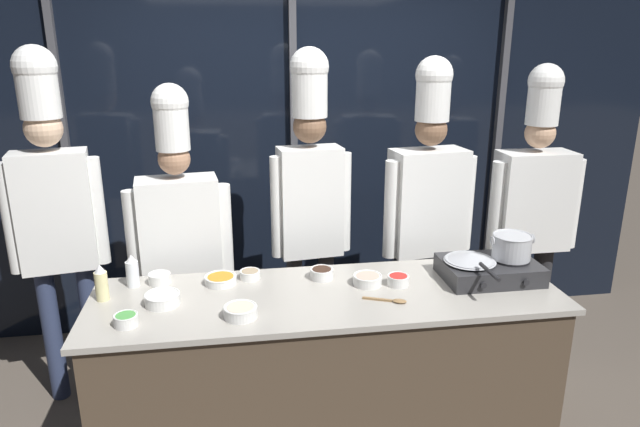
# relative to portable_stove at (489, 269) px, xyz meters

# --- Properties ---
(window_wall_back) EXTENTS (5.55, 0.09, 2.70)m
(window_wall_back) POSITION_rel_portable_stove_xyz_m (-0.89, 1.47, 0.40)
(window_wall_back) COLOR black
(window_wall_back) RESTS_ON ground_plane
(demo_counter) EXTENTS (2.39, 0.74, 0.90)m
(demo_counter) POSITION_rel_portable_stove_xyz_m (-0.89, -0.05, -0.50)
(demo_counter) COLOR #4C3D2D
(demo_counter) RESTS_ON ground_plane
(portable_stove) EXTENTS (0.50, 0.36, 0.11)m
(portable_stove) POSITION_rel_portable_stove_xyz_m (0.00, 0.00, 0.00)
(portable_stove) COLOR #28282B
(portable_stove) RESTS_ON demo_counter
(frying_pan) EXTENTS (0.28, 0.48, 0.05)m
(frying_pan) POSITION_rel_portable_stove_xyz_m (-0.12, -0.00, 0.08)
(frying_pan) COLOR #ADAFB5
(frying_pan) RESTS_ON portable_stove
(stock_pot) EXTENTS (0.23, 0.21, 0.13)m
(stock_pot) POSITION_rel_portable_stove_xyz_m (0.12, 0.00, 0.13)
(stock_pot) COLOR #B7BABF
(stock_pot) RESTS_ON portable_stove
(squeeze_bottle_oil) EXTENTS (0.06, 0.06, 0.19)m
(squeeze_bottle_oil) POSITION_rel_portable_stove_xyz_m (-2.01, 0.05, 0.04)
(squeeze_bottle_oil) COLOR beige
(squeeze_bottle_oil) RESTS_ON demo_counter
(squeeze_bottle_clear) EXTENTS (0.07, 0.07, 0.17)m
(squeeze_bottle_clear) POSITION_rel_portable_stove_xyz_m (-1.88, 0.20, 0.03)
(squeeze_bottle_clear) COLOR white
(squeeze_bottle_clear) RESTS_ON demo_counter
(prep_bowl_rice) EXTENTS (0.17, 0.17, 0.06)m
(prep_bowl_rice) POSITION_rel_portable_stove_xyz_m (-1.71, -0.05, -0.02)
(prep_bowl_rice) COLOR white
(prep_bowl_rice) RESTS_ON demo_counter
(prep_bowl_bell_pepper) EXTENTS (0.12, 0.12, 0.06)m
(prep_bowl_bell_pepper) POSITION_rel_portable_stove_xyz_m (-0.51, -0.01, -0.02)
(prep_bowl_bell_pepper) COLOR white
(prep_bowl_bell_pepper) RESTS_ON demo_counter
(prep_bowl_shrimp) EXTENTS (0.15, 0.15, 0.06)m
(prep_bowl_shrimp) POSITION_rel_portable_stove_xyz_m (-0.67, 0.02, -0.02)
(prep_bowl_shrimp) COLOR white
(prep_bowl_shrimp) RESTS_ON demo_counter
(prep_bowl_scallions) EXTENTS (0.11, 0.11, 0.06)m
(prep_bowl_scallions) POSITION_rel_portable_stove_xyz_m (-1.85, -0.25, -0.02)
(prep_bowl_scallions) COLOR white
(prep_bowl_scallions) RESTS_ON demo_counter
(prep_bowl_carrots) EXTENTS (0.17, 0.17, 0.04)m
(prep_bowl_carrots) POSITION_rel_portable_stove_xyz_m (-1.43, 0.16, -0.03)
(prep_bowl_carrots) COLOR white
(prep_bowl_carrots) RESTS_ON demo_counter
(prep_bowl_mushrooms) EXTENTS (0.11, 0.11, 0.05)m
(prep_bowl_mushrooms) POSITION_rel_portable_stove_xyz_m (-1.27, 0.20, -0.03)
(prep_bowl_mushrooms) COLOR white
(prep_bowl_mushrooms) RESTS_ON demo_counter
(prep_bowl_chicken) EXTENTS (0.16, 0.16, 0.06)m
(prep_bowl_chicken) POSITION_rel_portable_stove_xyz_m (-1.34, -0.24, -0.02)
(prep_bowl_chicken) COLOR white
(prep_bowl_chicken) RESTS_ON demo_counter
(prep_bowl_soy_glaze) EXTENTS (0.13, 0.13, 0.06)m
(prep_bowl_soy_glaze) POSITION_rel_portable_stove_xyz_m (-0.90, 0.14, -0.02)
(prep_bowl_soy_glaze) COLOR white
(prep_bowl_soy_glaze) RESTS_ON demo_counter
(prep_bowl_garlic) EXTENTS (0.12, 0.12, 0.06)m
(prep_bowl_garlic) POSITION_rel_portable_stove_xyz_m (-1.75, 0.21, -0.02)
(prep_bowl_garlic) COLOR white
(prep_bowl_garlic) RESTS_ON demo_counter
(serving_spoon_slotted) EXTENTS (0.21, 0.11, 0.02)m
(serving_spoon_slotted) POSITION_rel_portable_stove_xyz_m (-0.59, -0.20, -0.05)
(serving_spoon_slotted) COLOR olive
(serving_spoon_slotted) RESTS_ON demo_counter
(chef_head) EXTENTS (0.53, 0.28, 2.11)m
(chef_head) POSITION_rel_portable_stove_xyz_m (-2.35, 0.64, 0.31)
(chef_head) COLOR #2D3856
(chef_head) RESTS_ON ground_plane
(chef_sous) EXTENTS (0.60, 0.29, 1.91)m
(chef_sous) POSITION_rel_portable_stove_xyz_m (-1.66, 0.58, 0.12)
(chef_sous) COLOR #2D3856
(chef_sous) RESTS_ON ground_plane
(chef_line) EXTENTS (0.50, 0.24, 2.10)m
(chef_line) POSITION_rel_portable_stove_xyz_m (-0.88, 0.67, 0.31)
(chef_line) COLOR #4C4C51
(chef_line) RESTS_ON ground_plane
(chef_pastry) EXTENTS (0.60, 0.30, 2.04)m
(chef_pastry) POSITION_rel_portable_stove_xyz_m (-0.14, 0.64, 0.22)
(chef_pastry) COLOR #4C4C51
(chef_pastry) RESTS_ON ground_plane
(chef_apprentice) EXTENTS (0.63, 0.25, 2.00)m
(chef_apprentice) POSITION_rel_portable_stove_xyz_m (0.59, 0.66, 0.17)
(chef_apprentice) COLOR #232326
(chef_apprentice) RESTS_ON ground_plane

